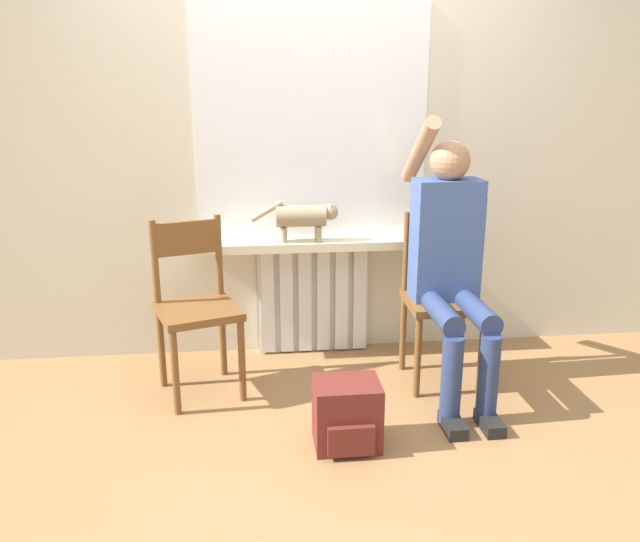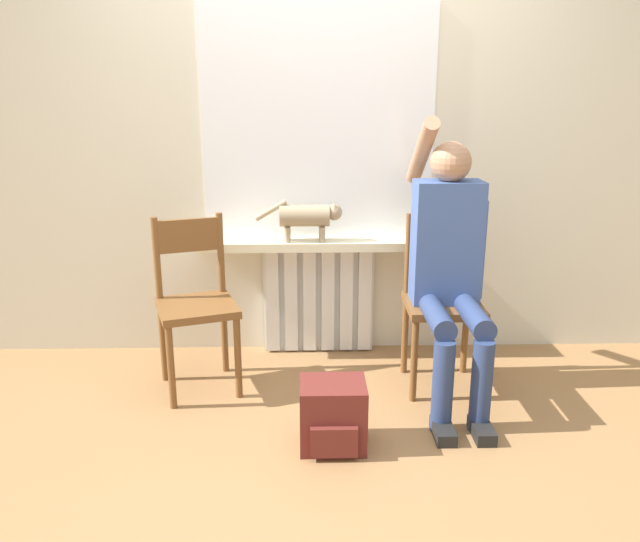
# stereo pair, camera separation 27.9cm
# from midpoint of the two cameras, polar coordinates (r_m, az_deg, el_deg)

# --- Properties ---
(ground_plane) EXTENTS (12.00, 12.00, 0.00)m
(ground_plane) POSITION_cam_midpoint_polar(r_m,az_deg,el_deg) (2.87, -1.08, -16.31)
(ground_plane) COLOR olive
(wall_with_window) EXTENTS (7.00, 0.06, 2.70)m
(wall_with_window) POSITION_cam_midpoint_polar(r_m,az_deg,el_deg) (3.66, -3.02, 13.12)
(wall_with_window) COLOR beige
(wall_with_window) RESTS_ON ground_plane
(radiator) EXTENTS (0.66, 0.08, 0.67)m
(radiator) POSITION_cam_midpoint_polar(r_m,az_deg,el_deg) (3.77, -2.72, -2.56)
(radiator) COLOR silver
(radiator) RESTS_ON ground_plane
(windowsill) EXTENTS (1.37, 0.23, 0.05)m
(windowsill) POSITION_cam_midpoint_polar(r_m,az_deg,el_deg) (3.61, -2.72, 2.50)
(windowsill) COLOR beige
(windowsill) RESTS_ON radiator
(window_glass) EXTENTS (1.32, 0.01, 1.30)m
(window_glass) POSITION_cam_midpoint_polar(r_m,az_deg,el_deg) (3.62, -2.99, 13.32)
(window_glass) COLOR white
(window_glass) RESTS_ON windowsill
(chair_left) EXTENTS (0.49, 0.49, 0.92)m
(chair_left) POSITION_cam_midpoint_polar(r_m,az_deg,el_deg) (3.31, -13.67, -3.06)
(chair_left) COLOR brown
(chair_left) RESTS_ON ground_plane
(chair_right) EXTENTS (0.40, 0.40, 0.92)m
(chair_right) POSITION_cam_midpoint_polar(r_m,az_deg,el_deg) (3.39, 8.72, -2.29)
(chair_right) COLOR brown
(chair_right) RESTS_ON ground_plane
(person) EXTENTS (0.36, 1.03, 1.43)m
(person) POSITION_cam_midpoint_polar(r_m,az_deg,el_deg) (3.21, 9.45, 1.27)
(person) COLOR navy
(person) RESTS_ON ground_plane
(cat) EXTENTS (0.50, 0.12, 0.24)m
(cat) POSITION_cam_midpoint_polar(r_m,az_deg,el_deg) (3.53, -3.75, 4.98)
(cat) COLOR #9E896B
(cat) RESTS_ON windowsill
(backpack) EXTENTS (0.29, 0.27, 0.30)m
(backpack) POSITION_cam_midpoint_polar(r_m,az_deg,el_deg) (2.86, -0.39, -13.04)
(backpack) COLOR maroon
(backpack) RESTS_ON ground_plane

